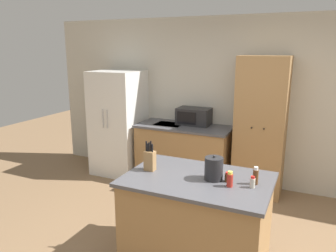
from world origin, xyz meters
The scene contains 12 objects.
wall_back centered at (0.00, 2.33, 1.30)m, with size 7.20×0.06×2.60m.
refrigerator centered at (-2.24, 1.93, 0.88)m, with size 0.78×0.76×1.75m.
back_counter centered at (-1.05, 1.98, 0.47)m, with size 1.50×0.68×0.93m.
pantry_cabinet centered at (0.11, 2.05, 1.01)m, with size 0.69×0.53×2.02m.
kitchen_island centered at (-0.15, 0.08, 0.46)m, with size 1.37×0.93×0.93m.
microwave centered at (-0.94, 2.12, 1.06)m, with size 0.52×0.33×0.27m.
knife_block centered at (-0.65, 0.06, 1.04)m, with size 0.10×0.08×0.30m.
spice_bottle_tall_dark centered at (0.13, 0.11, 0.97)m, with size 0.06×0.06×0.09m.
spice_bottle_short_red centered at (0.18, 0.00, 0.99)m, with size 0.06×0.06×0.14m.
spice_bottle_amber_oil centered at (0.37, 0.15, 1.00)m, with size 0.05×0.05×0.16m.
spice_bottle_green_herb centered at (0.37, 0.06, 0.98)m, with size 0.05×0.05×0.11m.
kettle centered at (0.00, 0.10, 1.03)m, with size 0.17×0.17×0.24m.
Camera 1 is at (0.80, -2.68, 2.13)m, focal length 35.00 mm.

